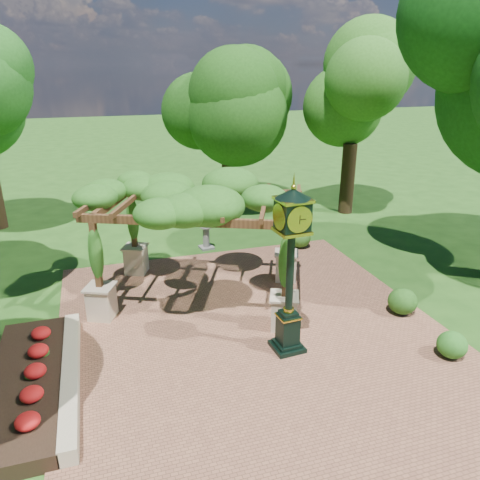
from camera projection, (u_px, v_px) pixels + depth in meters
name	position (u px, v px, depth m)	size (l,w,h in m)	color
ground	(271.00, 359.00, 11.36)	(120.00, 120.00, 0.00)	#1E4714
brick_plaza	(257.00, 337.00, 12.24)	(10.00, 12.00, 0.04)	brown
border_wall	(71.00, 376.00, 10.43)	(0.35, 5.00, 0.40)	#C6B793
flower_bed	(27.00, 384.00, 10.18)	(1.50, 5.00, 0.36)	red
pedestal_clock	(291.00, 257.00, 10.84)	(0.88, 0.88, 4.21)	black
pergola	(199.00, 202.00, 13.28)	(6.86, 5.72, 3.70)	beige
sundial	(206.00, 239.00, 18.04)	(0.58, 0.58, 0.91)	gray
shrub_front	(452.00, 345.00, 11.29)	(0.72, 0.72, 0.65)	#245F1B
shrub_mid	(403.00, 301.00, 13.27)	(0.82, 0.82, 0.74)	#204E15
shrub_back	(300.00, 238.00, 18.11)	(0.81, 0.81, 0.73)	#2D5F1B
tree_north	(228.00, 101.00, 21.93)	(4.28, 4.28, 7.41)	black
tree_east_far	(355.00, 86.00, 20.63)	(3.94, 3.94, 8.48)	black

